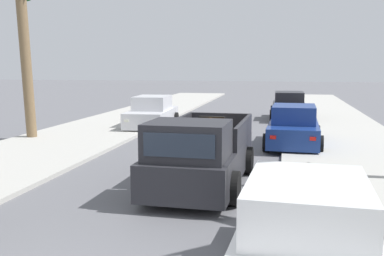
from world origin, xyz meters
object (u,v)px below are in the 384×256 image
at_px(car_right_mid, 293,127).
at_px(car_left_far, 289,107).
at_px(car_left_mid, 152,113).
at_px(car_left_near, 306,239).
at_px(pickup_truck, 201,154).

bearing_deg(car_right_mid, car_left_far, 90.60).
bearing_deg(car_left_mid, car_left_far, 37.14).
height_order(car_left_mid, car_right_mid, same).
bearing_deg(car_left_far, car_left_near, -89.86).
bearing_deg(pickup_truck, car_left_near, -64.64).
bearing_deg(car_left_near, pickup_truck, 115.36).
height_order(car_left_near, car_left_far, same).
bearing_deg(car_right_mid, car_left_near, -90.21).
height_order(car_left_near, car_right_mid, same).
bearing_deg(car_left_far, pickup_truck, -98.71).
relative_size(car_left_near, car_right_mid, 1.01).
height_order(car_left_near, car_left_mid, same).
bearing_deg(car_right_mid, pickup_truck, -110.75).
height_order(car_right_mid, car_left_far, same).
distance_m(pickup_truck, car_right_mid, 6.58).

